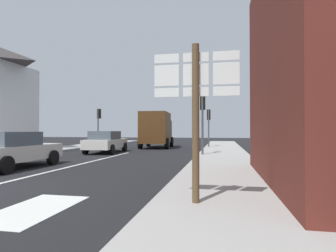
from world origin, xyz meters
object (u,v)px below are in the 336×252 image
Objects in this scene: traffic_light_far_right at (209,119)px; traffic_light_near_right at (203,110)px; delivery_truck at (157,129)px; sedan_far at (106,142)px; traffic_light_far_left at (99,119)px; route_sign_post at (196,106)px; sedan_near at (12,149)px.

traffic_light_far_right is 7.69m from traffic_light_near_right.
sedan_far is at bearing -110.62° from delivery_truck.
traffic_light_far_left is at bearing 142.26° from traffic_light_near_right.
traffic_light_far_right is 0.91× the size of traffic_light_near_right.
traffic_light_near_right is (10.28, -7.96, 0.06)m from traffic_light_far_left.
traffic_light_far_left reaches higher than traffic_light_far_right.
sedan_far is 1.34× the size of route_sign_post.
traffic_light_near_right is (-0.00, -7.69, 0.23)m from traffic_light_far_right.
traffic_light_far_left reaches higher than sedan_far.
traffic_light_near_right is (7.15, 6.48, 1.93)m from sedan_near.
sedan_near is 1.16× the size of traffic_light_near_right.
sedan_near is at bearing 151.46° from route_sign_post.
traffic_light_near_right is at bearing -90.00° from traffic_light_far_right.
traffic_light_far_right is at bearing 91.84° from route_sign_post.
delivery_truck is (2.16, 5.73, 0.89)m from sedan_far.
sedan_near is at bearing -93.74° from sedan_far.
delivery_truck reaches higher than sedan_near.
traffic_light_far_right reaches higher than sedan_far.
traffic_light_far_left is (-3.65, 6.55, 1.87)m from sedan_far.
route_sign_post is (5.07, -17.82, 0.35)m from delivery_truck.
traffic_light_far_right is (6.64, 6.28, 1.70)m from sedan_far.
sedan_far is 7.73m from traffic_light_far_left.
delivery_truck is 1.54× the size of traffic_light_far_right.
traffic_light_far_left is at bearing 120.25° from route_sign_post.
route_sign_post is 18.39m from traffic_light_far_right.
route_sign_post is at bearing -59.14° from sedan_far.
route_sign_post is (7.23, -12.09, 1.24)m from sedan_far.
traffic_light_far_left is 1.07× the size of traffic_light_far_right.
traffic_light_near_right is at bearing 93.16° from route_sign_post.
traffic_light_near_right reaches higher than route_sign_post.
sedan_near is 0.82× the size of delivery_truck.
sedan_near is at bearing -101.10° from delivery_truck.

